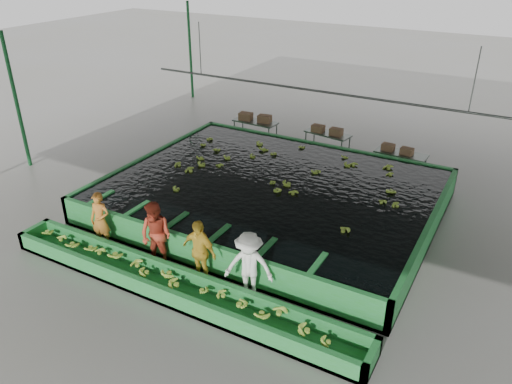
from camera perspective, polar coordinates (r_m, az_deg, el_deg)
The scene contains 21 objects.
ground at distance 15.05m, azimuth -0.93°, elevation -4.15°, with size 80.00×80.00×0.00m, color slate.
shed_roof at distance 13.19m, azimuth -1.10°, elevation 14.81°, with size 20.00×22.00×0.04m, color gray.
shed_posts at distance 13.93m, azimuth -1.01°, elevation 4.70°, with size 20.00×22.00×5.00m, color #155326, non-canonical shape.
flotation_tank at distance 15.99m, azimuth 1.75°, elevation -0.35°, with size 10.00×8.00×0.90m, color #257F37, non-canonical shape.
tank_water at distance 15.81m, azimuth 1.77°, elevation 0.94°, with size 9.70×7.70×0.00m, color black.
sorting_trough at distance 12.47m, azimuth -9.39°, elevation -10.56°, with size 10.00×1.00×0.50m, color #257F37, non-canonical shape.
cableway_rail at distance 18.04m, azimuth 7.13°, elevation 11.37°, with size 0.08×0.08×14.00m, color #59605B.
rail_hanger_left at distance 20.18m, azimuth -6.43°, elevation 15.97°, with size 0.04×0.04×2.00m, color #59605B.
rail_hanger_right at distance 16.64m, azimuth 23.73°, elevation 11.61°, with size 0.04×0.04×2.00m, color #59605B.
worker_a at distance 14.49m, azimuth -17.35°, elevation -3.08°, with size 0.60×0.39×1.64m, color #C27427.
worker_b at distance 13.21m, azimuth -11.35°, elevation -4.87°, with size 0.90×0.70×1.85m, color #B73C25.
worker_c at distance 12.51m, azimuth -6.52°, elevation -6.74°, with size 1.02×0.42×1.74m, color gold.
worker_d at distance 11.84m, azimuth -0.83°, elevation -8.52°, with size 1.16×0.67×1.80m, color white.
packing_table_left at distance 21.57m, azimuth -0.08°, elevation 7.02°, with size 1.91×0.76×0.87m, color #59605B, non-canonical shape.
packing_table_mid at distance 20.49m, azimuth 8.14°, elevation 5.61°, with size 1.84×0.74×0.84m, color #59605B, non-canonical shape.
packing_table_right at distance 19.09m, azimuth 16.11°, elevation 3.16°, with size 1.85×0.74×0.84m, color #59605B, non-canonical shape.
box_stack_left at distance 21.44m, azimuth -0.10°, elevation 8.13°, with size 1.41×0.39×0.30m, color brown, non-canonical shape.
box_stack_mid at distance 20.29m, azimuth 8.10°, elevation 6.65°, with size 1.28×0.35×0.27m, color brown, non-canonical shape.
box_stack_right at distance 18.93m, azimuth 15.81°, elevation 4.39°, with size 1.15×0.32×0.25m, color brown, non-canonical shape.
floating_bananas at distance 16.45m, azimuth 3.06°, elevation 2.01°, with size 8.77×5.98×0.12m, color #94BA38, non-canonical shape.
trough_bananas at distance 12.38m, azimuth -9.44°, elevation -10.01°, with size 8.35×0.56×0.11m, color #94BA38, non-canonical shape.
Camera 1 is at (6.50, -11.15, 7.75)m, focal length 35.00 mm.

